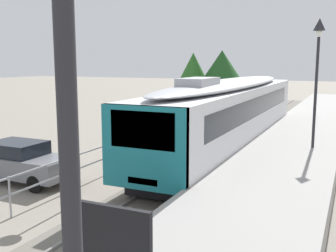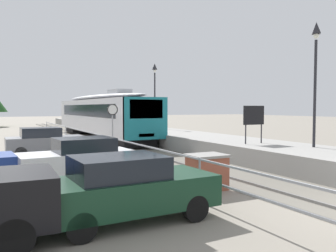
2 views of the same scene
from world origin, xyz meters
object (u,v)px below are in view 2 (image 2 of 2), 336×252
object	(u,v)px
commuter_train	(101,113)
parked_hatchback_white	(79,159)
platform_lamp_mid_platform	(155,83)
speed_limit_sign	(113,116)
platform_lamp_near_end	(316,61)
parked_hatchback_grey	(45,141)
platform_notice_board	(254,117)
parked_hatchback_dark_green	(126,187)
brick_utility_cabinet	(207,172)

from	to	relation	value
commuter_train	parked_hatchback_white	world-z (taller)	commuter_train
platform_lamp_mid_platform	parked_hatchback_white	size ratio (longest dim) A/B	1.31
speed_limit_sign	platform_lamp_near_end	bearing A→B (deg)	-51.27
platform_lamp_near_end	speed_limit_sign	distance (m)	10.54
parked_hatchback_white	parked_hatchback_grey	size ratio (longest dim) A/B	1.02
platform_lamp_mid_platform	platform_notice_board	size ratio (longest dim) A/B	2.97
platform_lamp_mid_platform	parked_hatchback_dark_green	xyz separation A→B (m)	(-9.78, -19.13, -3.83)
platform_notice_board	brick_utility_cabinet	distance (m)	6.45
platform_notice_board	parked_hatchback_dark_green	bearing A→B (deg)	-147.42
brick_utility_cabinet	speed_limit_sign	bearing A→B (deg)	90.20
platform_lamp_mid_platform	parked_hatchback_white	world-z (taller)	platform_lamp_mid_platform
platform_lamp_near_end	parked_hatchback_dark_green	bearing A→B (deg)	-162.72
speed_limit_sign	parked_hatchback_dark_green	bearing A→B (deg)	-107.02
platform_lamp_mid_platform	commuter_train	bearing A→B (deg)	157.92
platform_notice_board	parked_hatchback_white	distance (m)	8.50
platform_lamp_near_end	parked_hatchback_grey	world-z (taller)	platform_lamp_near_end
parked_hatchback_dark_green	brick_utility_cabinet	bearing A→B (deg)	27.78
commuter_train	parked_hatchback_dark_green	bearing A→B (deg)	-105.21
platform_lamp_near_end	parked_hatchback_dark_green	size ratio (longest dim) A/B	1.32
parked_hatchback_white	brick_utility_cabinet	bearing A→B (deg)	-44.89
platform_notice_board	brick_utility_cabinet	xyz separation A→B (m)	(-5.08, -3.63, -1.61)
brick_utility_cabinet	parked_hatchback_grey	bearing A→B (deg)	107.74
brick_utility_cabinet	parked_hatchback_white	bearing A→B (deg)	135.11
parked_hatchback_grey	commuter_train	bearing A→B (deg)	55.90
commuter_train	speed_limit_sign	distance (m)	10.04
platform_notice_board	parked_hatchback_white	bearing A→B (deg)	-177.65
commuter_train	parked_hatchback_white	size ratio (longest dim) A/B	4.57
platform_lamp_mid_platform	parked_hatchback_grey	world-z (taller)	platform_lamp_mid_platform
platform_lamp_near_end	parked_hatchback_grey	distance (m)	14.10
platform_lamp_near_end	speed_limit_sign	size ratio (longest dim) A/B	1.91
commuter_train	platform_notice_board	size ratio (longest dim) A/B	10.38
platform_notice_board	brick_utility_cabinet	size ratio (longest dim) A/B	1.49
speed_limit_sign	platform_notice_board	bearing A→B (deg)	-47.64
parked_hatchback_grey	platform_lamp_mid_platform	bearing A→B (deg)	34.33
commuter_train	brick_utility_cabinet	bearing A→B (deg)	-96.74
brick_utility_cabinet	platform_notice_board	bearing A→B (deg)	35.54
commuter_train	speed_limit_sign	bearing A→B (deg)	-103.12
platform_notice_board	speed_limit_sign	bearing A→B (deg)	132.36
platform_lamp_near_end	speed_limit_sign	bearing A→B (deg)	128.73
parked_hatchback_dark_green	platform_notice_board	bearing A→B (deg)	32.58
platform_lamp_mid_platform	parked_hatchback_dark_green	world-z (taller)	platform_lamp_mid_platform
parked_hatchback_grey	parked_hatchback_white	bearing A→B (deg)	-89.13
speed_limit_sign	parked_hatchback_white	xyz separation A→B (m)	(-3.27, -5.95, -1.33)
platform_lamp_mid_platform	platform_notice_board	world-z (taller)	platform_lamp_mid_platform
commuter_train	brick_utility_cabinet	xyz separation A→B (m)	(-2.25, -19.01, -1.57)
parked_hatchback_dark_green	platform_lamp_mid_platform	bearing A→B (deg)	62.92
parked_hatchback_dark_green	parked_hatchback_grey	xyz separation A→B (m)	(-0.00, 12.45, 0.00)
brick_utility_cabinet	parked_hatchback_dark_green	world-z (taller)	parked_hatchback_dark_green
brick_utility_cabinet	parked_hatchback_white	world-z (taller)	parked_hatchback_white
parked_hatchback_dark_green	parked_hatchback_white	world-z (taller)	same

